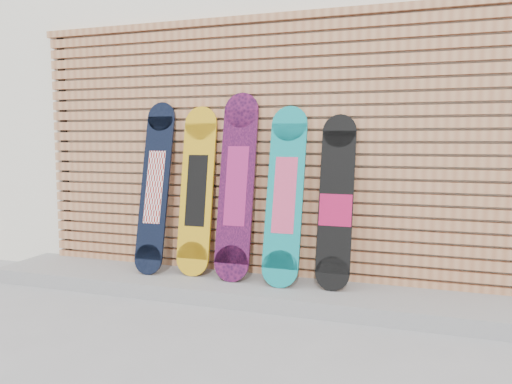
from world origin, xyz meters
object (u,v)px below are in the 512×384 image
at_px(snowboard_2, 237,186).
at_px(snowboard_4, 336,203).
at_px(snowboard_3, 285,195).
at_px(snowboard_0, 155,187).
at_px(snowboard_1, 197,191).

bearing_deg(snowboard_2, snowboard_4, 0.58).
bearing_deg(snowboard_4, snowboard_2, -179.42).
xyz_separation_m(snowboard_3, snowboard_4, (0.41, 0.02, -0.05)).
bearing_deg(snowboard_0, snowboard_1, 6.02).
bearing_deg(snowboard_1, snowboard_2, -4.23).
distance_m(snowboard_1, snowboard_2, 0.38).
bearing_deg(snowboard_0, snowboard_2, 0.95).
xyz_separation_m(snowboard_2, snowboard_3, (0.42, -0.01, -0.06)).
height_order(snowboard_1, snowboard_4, snowboard_1).
bearing_deg(snowboard_1, snowboard_4, -0.92).
bearing_deg(snowboard_3, snowboard_2, 177.97).
bearing_deg(snowboard_1, snowboard_3, -3.07).
distance_m(snowboard_0, snowboard_1, 0.38).
bearing_deg(snowboard_1, snowboard_0, -173.98).
distance_m(snowboard_0, snowboard_2, 0.76).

